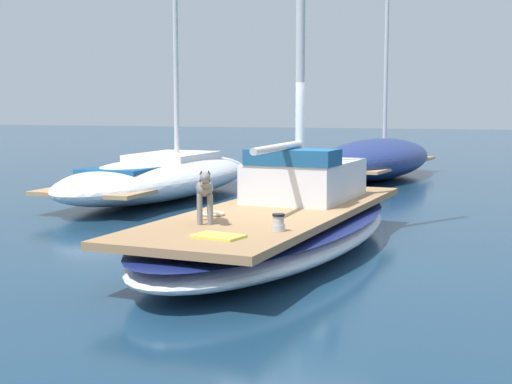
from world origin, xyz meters
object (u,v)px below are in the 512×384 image
dog_grey (205,190)px  coiled_rope (213,214)px  deck_winch (278,223)px  moored_boat_port_side (162,176)px  deck_towel (218,236)px  moored_boat_far_astern (377,158)px  sailboat_main (278,230)px

dog_grey → coiled_rope: dog_grey is taller
deck_winch → dog_grey: bearing=165.2°
moored_boat_port_side → deck_towel: bearing=-59.8°
deck_winch → moored_boat_far_astern: (-1.10, 13.38, -0.15)m
sailboat_main → coiled_rope: size_ratio=22.85×
sailboat_main → dog_grey: size_ratio=8.31×
coiled_rope → moored_boat_port_side: moored_boat_port_side is taller
deck_towel → moored_boat_far_astern: moored_boat_far_astern is taller
sailboat_main → dog_grey: 1.82m
dog_grey → coiled_rope: size_ratio=2.75×
sailboat_main → moored_boat_port_side: 7.01m
sailboat_main → deck_towel: deck_towel is taller
sailboat_main → dog_grey: dog_grey is taller
coiled_rope → moored_boat_far_astern: 12.46m
dog_grey → moored_boat_port_side: moored_boat_port_side is taller
sailboat_main → deck_winch: deck_winch is taller
sailboat_main → deck_towel: size_ratio=13.22×
coiled_rope → moored_boat_port_side: 7.41m
dog_grey → deck_winch: 1.15m
deck_winch → moored_boat_port_side: moored_boat_port_side is taller
dog_grey → moored_boat_far_astern: (-0.03, 13.09, -0.48)m
coiled_rope → moored_boat_port_side: size_ratio=0.04×
deck_winch → coiled_rope: 1.53m
sailboat_main → deck_winch: bearing=-72.7°
deck_towel → moored_boat_far_astern: size_ratio=0.08×
coiled_rope → moored_boat_port_side: (-3.88, 6.31, -0.17)m
dog_grey → moored_boat_port_side: 8.06m
dog_grey → moored_boat_far_astern: size_ratio=0.12×
moored_boat_far_astern → deck_winch: bearing=-85.3°
dog_grey → coiled_rope: 0.77m
coiled_rope → moored_boat_far_astern: bearing=89.4°
deck_winch → moored_boat_far_astern: moored_boat_far_astern is taller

